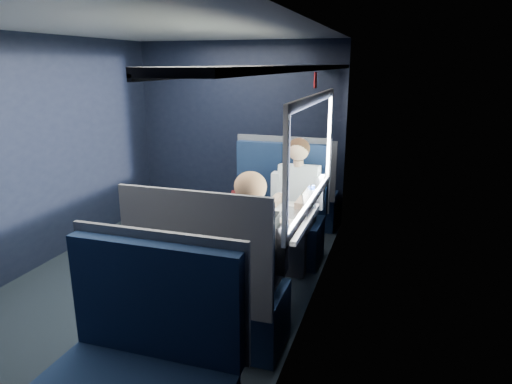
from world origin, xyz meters
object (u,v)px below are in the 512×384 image
(man, at_px, (296,198))
(woman, at_px, (253,250))
(seat_bay_near, at_px, (275,218))
(seat_bay_far, at_px, (212,295))
(seat_row_front, at_px, (296,196))
(table, at_px, (271,225))
(seat_row_back, at_px, (145,376))
(cup, at_px, (308,202))
(laptop, at_px, (301,207))
(bottle_small, at_px, (313,198))

(man, bearing_deg, woman, -90.00)
(man, bearing_deg, seat_bay_near, 146.53)
(seat_bay_far, bearing_deg, seat_row_front, 90.00)
(seat_bay_near, bearing_deg, table, -77.34)
(seat_row_front, bearing_deg, seat_row_back, -90.00)
(table, distance_m, cup, 0.47)
(laptop, bearing_deg, man, 106.50)
(man, xyz_separation_m, cup, (0.19, -0.32, 0.06))
(table, distance_m, bottle_small, 0.49)
(seat_row_front, height_order, bottle_small, seat_row_front)
(woman, bearing_deg, seat_bay_near, 99.47)
(man, height_order, woman, same)
(seat_row_front, height_order, laptop, seat_row_front)
(seat_bay_far, distance_m, bottle_small, 1.38)
(laptop, bearing_deg, woman, -101.11)
(table, height_order, seat_bay_near, seat_bay_near)
(woman, relative_size, cup, 15.55)
(bottle_small, relative_size, cup, 2.53)
(laptop, distance_m, cup, 0.25)
(man, xyz_separation_m, bottle_small, (0.23, -0.35, 0.12))
(seat_bay_far, height_order, woman, woman)
(woman, bearing_deg, bottle_small, 77.70)
(seat_bay_far, xyz_separation_m, cup, (0.44, 1.26, 0.37))
(seat_bay_far, height_order, laptop, seat_bay_far)
(seat_row_back, height_order, cup, seat_row_back)
(seat_row_back, bearing_deg, seat_bay_far, 90.00)
(seat_row_front, distance_m, laptop, 1.75)
(woman, bearing_deg, seat_bay_far, -146.18)
(seat_row_back, xyz_separation_m, man, (0.25, 2.50, 0.31))
(seat_row_front, distance_m, bottle_small, 1.58)
(table, distance_m, seat_row_back, 1.82)
(table, relative_size, laptop, 3.18)
(seat_bay_near, distance_m, seat_bay_far, 1.75)
(cup, bearing_deg, seat_bay_far, -109.12)
(seat_row_front, bearing_deg, cup, -72.89)
(seat_bay_far, distance_m, woman, 0.43)
(woman, xyz_separation_m, cup, (0.19, 1.09, 0.05))
(seat_row_back, height_order, laptop, seat_row_back)
(seat_row_front, distance_m, woman, 2.54)
(seat_bay_near, distance_m, seat_row_front, 0.92)
(man, bearing_deg, table, -95.52)
(seat_bay_far, height_order, seat_row_back, seat_bay_far)
(seat_bay_near, bearing_deg, man, -33.47)
(man, bearing_deg, seat_row_back, -95.72)
(seat_bay_far, distance_m, laptop, 1.16)
(seat_bay_far, bearing_deg, man, 80.97)
(seat_bay_near, xyz_separation_m, woman, (0.26, -1.58, 0.31))
(seat_bay_near, relative_size, bottle_small, 5.86)
(bottle_small, bearing_deg, seat_row_back, -102.62)
(seat_row_front, bearing_deg, table, -84.20)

